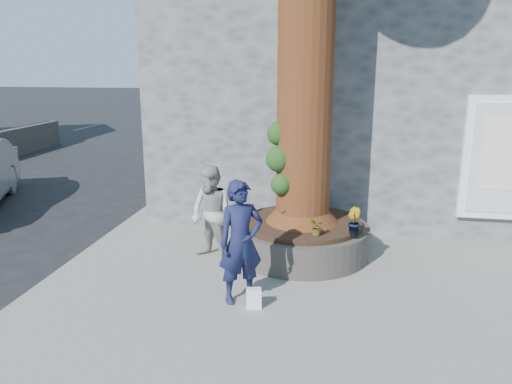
# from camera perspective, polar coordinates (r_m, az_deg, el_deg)

# --- Properties ---
(ground) EXTENTS (120.00, 120.00, 0.00)m
(ground) POSITION_cam_1_polar(r_m,az_deg,el_deg) (7.13, -2.84, -13.37)
(ground) COLOR black
(ground) RESTS_ON ground
(pavement) EXTENTS (9.00, 8.00, 0.12)m
(pavement) POSITION_cam_1_polar(r_m,az_deg,el_deg) (7.86, 9.72, -10.32)
(pavement) COLOR slate
(pavement) RESTS_ON ground
(yellow_line) EXTENTS (0.10, 30.00, 0.01)m
(yellow_line) POSITION_cam_1_polar(r_m,az_deg,el_deg) (9.06, -20.76, -8.05)
(yellow_line) COLOR yellow
(yellow_line) RESTS_ON ground
(stone_shop) EXTENTS (10.30, 8.30, 6.30)m
(stone_shop) POSITION_cam_1_polar(r_m,az_deg,el_deg) (13.38, 14.89, 13.31)
(stone_shop) COLOR #4C4E51
(stone_shop) RESTS_ON ground
(planter) EXTENTS (2.30, 2.30, 0.60)m
(planter) POSITION_cam_1_polar(r_m,az_deg,el_deg) (8.67, 5.22, -5.22)
(planter) COLOR black
(planter) RESTS_ON pavement
(man) EXTENTS (0.75, 0.67, 1.72)m
(man) POSITION_cam_1_polar(r_m,az_deg,el_deg) (6.79, -1.74, -5.77)
(man) COLOR #151839
(man) RESTS_ON pavement
(woman) EXTENTS (0.98, 0.93, 1.61)m
(woman) POSITION_cam_1_polar(r_m,az_deg,el_deg) (8.26, -5.10, -2.50)
(woman) COLOR #A2A09B
(woman) RESTS_ON pavement
(shopping_bag) EXTENTS (0.22, 0.16, 0.28)m
(shopping_bag) POSITION_cam_1_polar(r_m,az_deg,el_deg) (6.87, -0.25, -12.06)
(shopping_bag) COLOR white
(shopping_bag) RESTS_ON pavement
(plant_a) EXTENTS (0.21, 0.20, 0.32)m
(plant_a) POSITION_cam_1_polar(r_m,az_deg,el_deg) (7.83, -1.44, -3.72)
(plant_a) COLOR gray
(plant_a) RESTS_ON planter
(plant_b) EXTENTS (0.31, 0.31, 0.43)m
(plant_b) POSITION_cam_1_polar(r_m,az_deg,el_deg) (7.96, 11.09, -3.30)
(plant_b) COLOR gray
(plant_b) RESTS_ON planter
(plant_c) EXTENTS (0.22, 0.22, 0.29)m
(plant_c) POSITION_cam_1_polar(r_m,az_deg,el_deg) (8.23, 3.48, -2.95)
(plant_c) COLOR gray
(plant_c) RESTS_ON planter
(plant_d) EXTENTS (0.30, 0.31, 0.27)m
(plant_d) POSITION_cam_1_polar(r_m,az_deg,el_deg) (7.84, 7.00, -4.02)
(plant_d) COLOR gray
(plant_d) RESTS_ON planter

